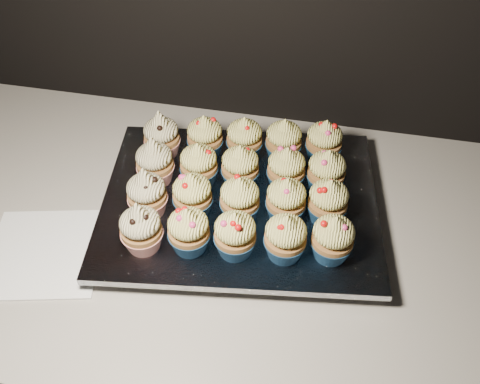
{
  "coord_description": "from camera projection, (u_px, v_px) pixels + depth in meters",
  "views": [
    {
      "loc": [
        0.0,
        1.14,
        1.57
      ],
      "look_at": [
        -0.12,
        1.73,
        0.95
      ],
      "focal_mm": 40.0,
      "sensor_mm": 36.0,
      "label": 1
    }
  ],
  "objects": [
    {
      "name": "cupcake_7",
      "position": [
        240.0,
        199.0,
        0.82
      ],
      "size": [
        0.06,
        0.06,
        0.08
      ],
      "color": "navy",
      "rests_on": "foil_lining"
    },
    {
      "name": "cupcake_12",
      "position": [
        240.0,
        167.0,
        0.87
      ],
      "size": [
        0.06,
        0.06,
        0.08
      ],
      "color": "navy",
      "rests_on": "foil_lining"
    },
    {
      "name": "cupcake_10",
      "position": [
        155.0,
        162.0,
        0.88
      ],
      "size": [
        0.06,
        0.06,
        0.1
      ],
      "color": "red",
      "rests_on": "foil_lining"
    },
    {
      "name": "cupcake_15",
      "position": [
        162.0,
        136.0,
        0.93
      ],
      "size": [
        0.06,
        0.06,
        0.1
      ],
      "color": "red",
      "rests_on": "foil_lining"
    },
    {
      "name": "cupcake_4",
      "position": [
        333.0,
        238.0,
        0.77
      ],
      "size": [
        0.06,
        0.06,
        0.08
      ],
      "color": "navy",
      "rests_on": "foil_lining"
    },
    {
      "name": "cupcake_1",
      "position": [
        189.0,
        230.0,
        0.78
      ],
      "size": [
        0.06,
        0.06,
        0.08
      ],
      "color": "navy",
      "rests_on": "foil_lining"
    },
    {
      "name": "napkin",
      "position": [
        45.0,
        253.0,
        0.84
      ],
      "size": [
        0.21,
        0.21,
        0.0
      ],
      "primitive_type": "cube",
      "rotation": [
        0.0,
        0.0,
        0.23
      ],
      "color": "white",
      "rests_on": "worktop"
    },
    {
      "name": "cupcake_14",
      "position": [
        326.0,
        172.0,
        0.87
      ],
      "size": [
        0.06,
        0.06,
        0.08
      ],
      "color": "navy",
      "rests_on": "foil_lining"
    },
    {
      "name": "baking_tray",
      "position": [
        240.0,
        208.0,
        0.89
      ],
      "size": [
        0.45,
        0.37,
        0.02
      ],
      "primitive_type": "cube",
      "rotation": [
        0.0,
        0.0,
        0.14
      ],
      "color": "black",
      "rests_on": "worktop"
    },
    {
      "name": "cupcake_8",
      "position": [
        286.0,
        200.0,
        0.82
      ],
      "size": [
        0.06,
        0.06,
        0.08
      ],
      "color": "navy",
      "rests_on": "foil_lining"
    },
    {
      "name": "cupcake_17",
      "position": [
        244.0,
        139.0,
        0.92
      ],
      "size": [
        0.06,
        0.06,
        0.08
      ],
      "color": "navy",
      "rests_on": "foil_lining"
    },
    {
      "name": "cupcake_2",
      "position": [
        235.0,
        234.0,
        0.77
      ],
      "size": [
        0.06,
        0.06,
        0.08
      ],
      "color": "navy",
      "rests_on": "foil_lining"
    },
    {
      "name": "cupcake_18",
      "position": [
        284.0,
        141.0,
        0.92
      ],
      "size": [
        0.06,
        0.06,
        0.08
      ],
      "color": "navy",
      "rests_on": "foil_lining"
    },
    {
      "name": "cupcake_3",
      "position": [
        285.0,
        237.0,
        0.77
      ],
      "size": [
        0.06,
        0.06,
        0.08
      ],
      "color": "navy",
      "rests_on": "foil_lining"
    },
    {
      "name": "cupcake_11",
      "position": [
        199.0,
        165.0,
        0.88
      ],
      "size": [
        0.06,
        0.06,
        0.08
      ],
      "color": "navy",
      "rests_on": "foil_lining"
    },
    {
      "name": "cupcake_6",
      "position": [
        192.0,
        195.0,
        0.83
      ],
      "size": [
        0.06,
        0.06,
        0.08
      ],
      "color": "navy",
      "rests_on": "foil_lining"
    },
    {
      "name": "cupcake_19",
      "position": [
        324.0,
        142.0,
        0.92
      ],
      "size": [
        0.06,
        0.06,
        0.08
      ],
      "color": "navy",
      "rests_on": "foil_lining"
    },
    {
      "name": "cabinet",
      "position": [
        289.0,
        371.0,
        1.2
      ],
      "size": [
        2.4,
        0.6,
        0.86
      ],
      "primitive_type": "cube",
      "color": "black",
      "rests_on": "ground"
    },
    {
      "name": "cupcake_16",
      "position": [
        205.0,
        137.0,
        0.93
      ],
      "size": [
        0.06,
        0.06,
        0.08
      ],
      "color": "navy",
      "rests_on": "foil_lining"
    },
    {
      "name": "foil_lining",
      "position": [
        240.0,
        201.0,
        0.88
      ],
      "size": [
        0.49,
        0.41,
        0.01
      ],
      "primitive_type": "cube",
      "rotation": [
        0.0,
        0.0,
        0.14
      ],
      "color": "silver",
      "rests_on": "baking_tray"
    },
    {
      "name": "cupcake_13",
      "position": [
        286.0,
        169.0,
        0.87
      ],
      "size": [
        0.06,
        0.06,
        0.08
      ],
      "color": "navy",
      "rests_on": "foil_lining"
    },
    {
      "name": "cupcake_0",
      "position": [
        141.0,
        228.0,
        0.78
      ],
      "size": [
        0.06,
        0.06,
        0.1
      ],
      "color": "red",
      "rests_on": "foil_lining"
    },
    {
      "name": "worktop",
      "position": [
        307.0,
        246.0,
        0.88
      ],
      "size": [
        2.44,
        0.64,
        0.04
      ],
      "primitive_type": "cube",
      "color": "beige",
      "rests_on": "cabinet"
    },
    {
      "name": "cupcake_5",
      "position": [
        147.0,
        193.0,
        0.83
      ],
      "size": [
        0.06,
        0.06,
        0.1
      ],
      "color": "red",
      "rests_on": "foil_lining"
    },
    {
      "name": "cupcake_9",
      "position": [
        328.0,
        201.0,
        0.82
      ],
      "size": [
        0.06,
        0.06,
        0.08
      ],
      "color": "navy",
      "rests_on": "foil_lining"
    }
  ]
}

